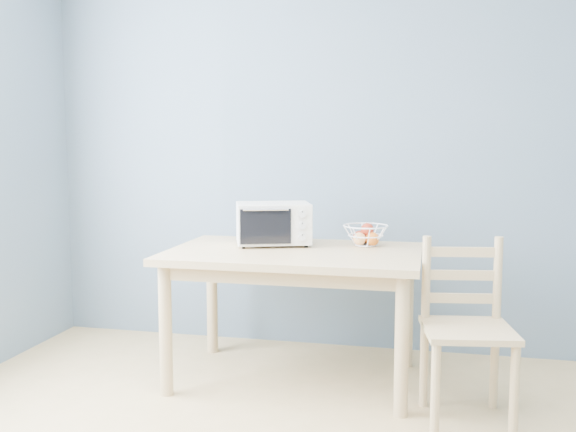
% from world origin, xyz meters
% --- Properties ---
extents(room, '(4.01, 4.51, 2.61)m').
position_xyz_m(room, '(0.00, 0.00, 1.30)').
color(room, tan).
rests_on(room, ground).
extents(dining_table, '(1.40, 0.90, 0.75)m').
position_xyz_m(dining_table, '(-0.18, 1.56, 0.65)').
color(dining_table, tan).
rests_on(dining_table, ground).
extents(toaster_oven, '(0.49, 0.43, 0.25)m').
position_xyz_m(toaster_oven, '(-0.36, 1.71, 0.88)').
color(toaster_oven, white).
rests_on(toaster_oven, dining_table).
extents(fruit_basket, '(0.33, 0.33, 0.13)m').
position_xyz_m(fruit_basket, '(0.19, 1.80, 0.82)').
color(fruit_basket, white).
rests_on(fruit_basket, dining_table).
extents(dining_chair, '(0.47, 0.47, 0.88)m').
position_xyz_m(dining_chair, '(0.74, 1.24, 0.44)').
color(dining_chair, tan).
rests_on(dining_chair, ground).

